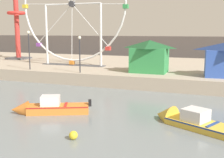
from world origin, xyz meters
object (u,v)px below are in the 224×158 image
at_px(carnival_booth_green_kiosk, 149,56).
at_px(promenade_lamp_near, 80,49).
at_px(mooring_buoy_orange, 73,135).
at_px(motorboat_mustard_yellow, 187,120).
at_px(ferris_wheel_white_frame, 72,6).
at_px(motorboat_orange_hull, 47,108).
at_px(drop_tower_red_tower, 17,23).
at_px(promenade_lamp_far, 29,45).

distance_m(carnival_booth_green_kiosk, promenade_lamp_near, 7.00).
bearing_deg(mooring_buoy_orange, motorboat_mustard_yellow, 40.40).
distance_m(ferris_wheel_white_frame, carnival_booth_green_kiosk, 11.73).
height_order(motorboat_mustard_yellow, mooring_buoy_orange, motorboat_mustard_yellow).
height_order(motorboat_orange_hull, drop_tower_red_tower, drop_tower_red_tower).
xyz_separation_m(ferris_wheel_white_frame, promenade_lamp_near, (3.69, -5.42, -4.67)).
bearing_deg(drop_tower_red_tower, promenade_lamp_near, -32.35).
xyz_separation_m(motorboat_mustard_yellow, promenade_lamp_near, (-11.46, 9.03, 3.34)).
relative_size(motorboat_orange_hull, drop_tower_red_tower, 0.44).
bearing_deg(promenade_lamp_near, ferris_wheel_white_frame, 124.25).
xyz_separation_m(motorboat_mustard_yellow, carnival_booth_green_kiosk, (-5.07, 11.80, 2.62)).
xyz_separation_m(carnival_booth_green_kiosk, promenade_lamp_near, (-6.39, -2.76, 0.72)).
distance_m(drop_tower_red_tower, mooring_buoy_orange, 32.19).
bearing_deg(motorboat_mustard_yellow, promenade_lamp_far, -1.38).
bearing_deg(promenade_lamp_far, motorboat_mustard_yellow, -27.72).
relative_size(ferris_wheel_white_frame, mooring_buoy_orange, 32.02).
distance_m(promenade_lamp_near, mooring_buoy_orange, 15.18).
height_order(motorboat_orange_hull, ferris_wheel_white_frame, ferris_wheel_white_frame).
xyz_separation_m(promenade_lamp_near, mooring_buoy_orange, (6.41, -13.33, -3.42)).
bearing_deg(ferris_wheel_white_frame, promenade_lamp_near, -55.75).
xyz_separation_m(motorboat_orange_hull, carnival_booth_green_kiosk, (3.83, 12.61, 2.54)).
height_order(ferris_wheel_white_frame, drop_tower_red_tower, ferris_wheel_white_frame).
height_order(ferris_wheel_white_frame, promenade_lamp_near, ferris_wheel_white_frame).
relative_size(motorboat_orange_hull, carnival_booth_green_kiosk, 1.31).
height_order(promenade_lamp_near, mooring_buoy_orange, promenade_lamp_near).
bearing_deg(drop_tower_red_tower, mooring_buoy_orange, -46.72).
relative_size(ferris_wheel_white_frame, drop_tower_red_tower, 1.21).
bearing_deg(motorboat_orange_hull, motorboat_mustard_yellow, 160.48).
height_order(motorboat_mustard_yellow, ferris_wheel_white_frame, ferris_wheel_white_frame).
distance_m(motorboat_orange_hull, promenade_lamp_near, 10.69).
xyz_separation_m(carnival_booth_green_kiosk, mooring_buoy_orange, (0.02, -16.10, -2.69)).
distance_m(promenade_lamp_near, promenade_lamp_far, 6.23).
relative_size(drop_tower_red_tower, carnival_booth_green_kiosk, 3.00).
relative_size(motorboat_mustard_yellow, drop_tower_red_tower, 0.46).
bearing_deg(motorboat_orange_hull, promenade_lamp_near, -100.18).
bearing_deg(promenade_lamp_near, mooring_buoy_orange, -64.32).
bearing_deg(motorboat_mustard_yellow, mooring_buoy_orange, 66.74).
bearing_deg(drop_tower_red_tower, motorboat_mustard_yellow, -34.99).
xyz_separation_m(motorboat_mustard_yellow, motorboat_orange_hull, (-8.90, -0.81, 0.08)).
relative_size(promenade_lamp_near, promenade_lamp_far, 0.88).
bearing_deg(ferris_wheel_white_frame, promenade_lamp_far, -116.08).
height_order(motorboat_mustard_yellow, carnival_booth_green_kiosk, carnival_booth_green_kiosk).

